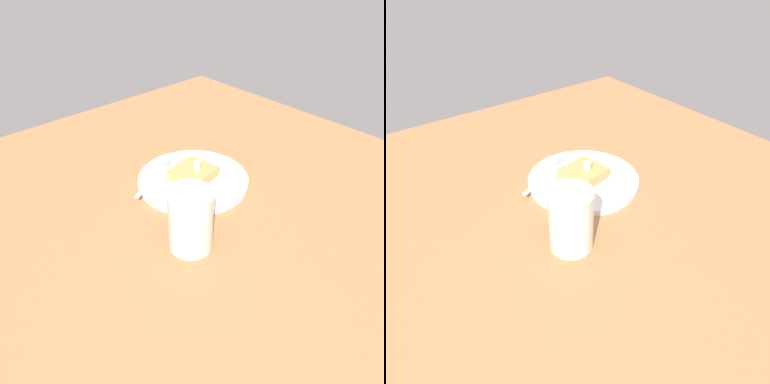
# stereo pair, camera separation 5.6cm
# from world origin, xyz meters

# --- Properties ---
(table_surface) EXTENTS (1.21, 1.21, 0.02)m
(table_surface) POSITION_xyz_m (0.00, 0.00, 0.01)
(table_surface) COLOR #AF7245
(table_surface) RESTS_ON ground
(plate) EXTENTS (0.24, 0.24, 0.01)m
(plate) POSITION_xyz_m (0.09, 0.10, 0.03)
(plate) COLOR white
(plate) RESTS_ON table_surface
(toast_slice_center) EXTENTS (0.10, 0.10, 0.02)m
(toast_slice_center) POSITION_xyz_m (0.09, 0.10, 0.05)
(toast_slice_center) COLOR tan
(toast_slice_center) RESTS_ON plate
(butter_pat_primary) EXTENTS (0.02, 0.02, 0.02)m
(butter_pat_primary) POSITION_xyz_m (0.10, 0.09, 0.06)
(butter_pat_primary) COLOR beige
(butter_pat_primary) RESTS_ON toast_slice_center
(fork) EXTENTS (0.15, 0.08, 0.00)m
(fork) POSITION_xyz_m (0.04, 0.15, 0.04)
(fork) COLOR silver
(fork) RESTS_ON plate
(syrup_jar) EXTENTS (0.08, 0.08, 0.12)m
(syrup_jar) POSITION_xyz_m (-0.05, -0.05, 0.07)
(syrup_jar) COLOR #38180B
(syrup_jar) RESTS_ON table_surface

